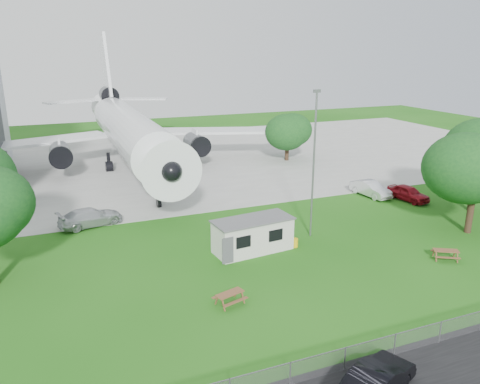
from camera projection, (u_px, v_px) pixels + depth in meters
name	position (u px, v px, depth m)	size (l,w,h in m)	color
ground	(250.00, 286.00, 31.04)	(160.00, 160.00, 0.00)	#2E721C
concrete_apron	(142.00, 162.00, 64.73)	(120.00, 46.00, 0.03)	#B7B7B2
airliner	(128.00, 128.00, 60.57)	(46.36, 47.73, 17.69)	white
site_cabin	(253.00, 235.00, 36.18)	(6.88, 3.34, 2.62)	beige
picnic_west	(230.00, 304.00, 28.94)	(1.80, 1.50, 0.76)	brown
picnic_east	(445.00, 259.00, 35.02)	(1.80, 1.50, 0.76)	brown
fence	(326.00, 375.00, 22.62)	(58.00, 0.04, 1.30)	gray
lamp_mast	(313.00, 167.00, 37.70)	(0.16, 0.16, 12.00)	slate
tree_east_front	(476.00, 172.00, 38.63)	(7.70, 7.70, 9.21)	#382619
tree_east_back	(478.00, 154.00, 44.04)	(7.94, 7.94, 9.55)	#382619
tree_far_apron	(288.00, 130.00, 64.76)	(6.33, 6.33, 7.53)	#382619
car_centre_sedan	(376.00, 381.00, 21.02)	(1.68, 4.81, 1.58)	black
car_ne_hatch	(408.00, 193.00, 48.42)	(1.85, 4.59, 1.56)	maroon
car_ne_sedan	(371.00, 189.00, 49.79)	(1.70, 4.87, 1.60)	silver
car_apron_van	(90.00, 217.00, 41.44)	(2.25, 5.54, 1.61)	silver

